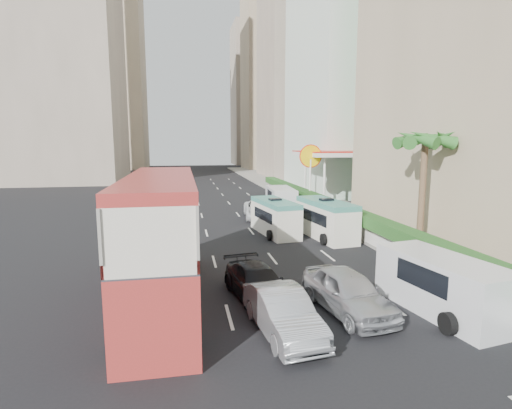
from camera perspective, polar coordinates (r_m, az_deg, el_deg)
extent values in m
plane|color=black|center=(17.73, 7.28, -12.12)|extent=(200.00, 200.00, 0.00)
cube|color=#B1312C|center=(16.23, -13.24, -4.90)|extent=(2.50, 11.00, 5.06)
imported|color=#B0B2B7|center=(14.07, 3.79, -17.84)|extent=(2.10, 4.63, 1.48)
imported|color=#B0B2B7|center=(15.95, 12.86, -14.71)|extent=(2.59, 4.95, 1.61)
imported|color=black|center=(16.76, 0.21, -13.30)|extent=(2.64, 4.87, 1.34)
imported|color=silver|center=(33.91, 0.51, -1.94)|extent=(2.95, 5.52, 1.48)
cube|color=silver|center=(27.86, 2.72, -1.81)|extent=(2.54, 5.56, 2.38)
cube|color=silver|center=(27.13, 9.97, -2.08)|extent=(2.58, 5.86, 2.51)
cube|color=silver|center=(16.74, 25.10, -10.37)|extent=(2.94, 5.51, 2.10)
cube|color=silver|center=(37.67, 3.56, 0.77)|extent=(2.45, 5.47, 2.14)
cube|color=#99968C|center=(43.58, 8.63, 0.48)|extent=(6.00, 120.00, 0.18)
cube|color=silver|center=(32.33, 10.28, -1.38)|extent=(0.30, 44.00, 1.00)
cube|color=#2D6626|center=(32.20, 10.32, 0.11)|extent=(1.10, 44.00, 0.70)
cylinder|color=brown|center=(23.79, 22.61, 1.04)|extent=(0.36, 0.36, 6.40)
cube|color=silver|center=(41.76, 10.90, 3.73)|extent=(6.50, 8.00, 5.50)
cube|color=tan|center=(79.53, 7.37, 22.30)|extent=(16.00, 16.00, 50.00)
cube|color=tan|center=(101.46, 2.44, 17.66)|extent=(14.00, 14.00, 44.00)
cube|color=tan|center=(122.56, 0.07, 15.18)|extent=(14.00, 14.00, 40.00)
cube|color=tan|center=(75.84, -26.66, 22.94)|extent=(18.00, 18.00, 52.00)
cube|color=tan|center=(108.39, -20.15, 17.11)|extent=(16.00, 16.00, 46.00)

